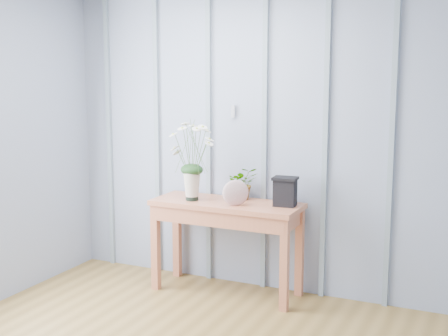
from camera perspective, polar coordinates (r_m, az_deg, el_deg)
The scene contains 6 objects.
room_shell at distance 3.66m, azimuth -0.02°, elevation 11.94°, with size 4.00×4.50×2.50m.
sideboard at distance 4.98m, azimuth 0.24°, elevation -4.39°, with size 1.20×0.45×0.75m.
daisy_vase at distance 4.95m, azimuth -2.98°, elevation 1.60°, with size 0.45×0.35×0.64m.
spider_plant at distance 5.03m, azimuth 1.72°, elevation -1.38°, with size 0.24×0.21×0.27m, color #143416.
felt_disc_vessel at distance 4.80m, azimuth 1.06°, elevation -2.29°, with size 0.20×0.06×0.20m, color #8C5065.
carved_box at distance 4.81m, azimuth 5.61°, elevation -2.13°, with size 0.20×0.16×0.23m.
Camera 1 is at (1.54, -2.41, 1.83)m, focal length 50.00 mm.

